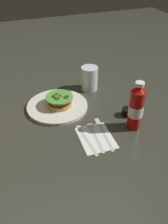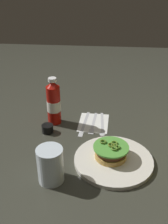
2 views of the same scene
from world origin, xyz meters
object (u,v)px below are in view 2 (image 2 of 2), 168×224
object	(u,v)px
burger_sandwich	(111,152)
fork_utensil	(93,124)
napkin	(94,123)
condiment_cup	(48,129)
spoon_utensil	(102,126)
dinner_plate	(112,160)
butter_knife	(84,124)
ketchup_bottle	(54,103)
water_glass	(50,165)

from	to	relation	value
burger_sandwich	fork_utensil	world-z (taller)	burger_sandwich
napkin	fork_utensil	xyz separation A→B (m)	(0.02, -0.00, 0.00)
condiment_cup	spoon_utensil	xyz separation A→B (m)	(-0.06, 0.22, -0.01)
dinner_plate	butter_knife	xyz separation A→B (m)	(-0.23, -0.12, -0.00)
ketchup_bottle	spoon_utensil	xyz separation A→B (m)	(0.02, 0.21, -0.09)
water_glass	condiment_cup	bearing A→B (deg)	-165.14
dinner_plate	napkin	xyz separation A→B (m)	(-0.25, -0.08, -0.01)
ketchup_bottle	butter_knife	bearing A→B (deg)	83.55
fork_utensil	spoon_utensil	world-z (taller)	same
ketchup_bottle	water_glass	xyz separation A→B (m)	(0.35, 0.06, -0.03)
dinner_plate	butter_knife	world-z (taller)	dinner_plate
ketchup_bottle	butter_knife	xyz separation A→B (m)	(0.01, 0.13, -0.09)
water_glass	spoon_utensil	size ratio (longest dim) A/B	0.63
dinner_plate	butter_knife	distance (m)	0.26
dinner_plate	fork_utensil	distance (m)	0.25
water_glass	burger_sandwich	bearing A→B (deg)	120.94
burger_sandwich	ketchup_bottle	size ratio (longest dim) A/B	0.59
water_glass	butter_knife	bearing A→B (deg)	167.70
condiment_cup	butter_knife	distance (m)	0.16
condiment_cup	spoon_utensil	distance (m)	0.23
condiment_cup	butter_knife	xyz separation A→B (m)	(-0.06, 0.14, -0.01)
ketchup_bottle	fork_utensil	xyz separation A→B (m)	(0.01, 0.17, -0.09)
condiment_cup	fork_utensil	distance (m)	0.20
water_glass	fork_utensil	xyz separation A→B (m)	(-0.34, 0.11, -0.05)
ketchup_bottle	butter_knife	size ratio (longest dim) A/B	1.02
condiment_cup	fork_utensil	bearing A→B (deg)	111.36
dinner_plate	fork_utensil	world-z (taller)	dinner_plate
dinner_plate	burger_sandwich	xyz separation A→B (m)	(-0.01, -0.01, 0.03)
dinner_plate	water_glass	bearing A→B (deg)	-62.07
napkin	butter_knife	distance (m)	0.05
burger_sandwich	butter_knife	bearing A→B (deg)	-152.50
ketchup_bottle	butter_knife	distance (m)	0.16
butter_knife	fork_utensil	size ratio (longest dim) A/B	1.16
condiment_cup	fork_utensil	xyz separation A→B (m)	(-0.07, 0.18, -0.01)
condiment_cup	napkin	bearing A→B (deg)	115.98
napkin	spoon_utensil	xyz separation A→B (m)	(0.03, 0.04, 0.00)
burger_sandwich	fork_utensil	size ratio (longest dim) A/B	0.70
butter_knife	dinner_plate	bearing A→B (deg)	28.00
fork_utensil	spoon_utensil	distance (m)	0.04
burger_sandwich	spoon_utensil	bearing A→B (deg)	-170.66
napkin	butter_knife	bearing A→B (deg)	-58.56
water_glass	napkin	world-z (taller)	water_glass
water_glass	fork_utensil	bearing A→B (deg)	161.83
water_glass	fork_utensil	size ratio (longest dim) A/B	0.67
napkin	spoon_utensil	bearing A→B (deg)	52.28
ketchup_bottle	napkin	xyz separation A→B (m)	(-0.01, 0.17, -0.09)
napkin	spoon_utensil	size ratio (longest dim) A/B	0.85
napkin	fork_utensil	world-z (taller)	fork_utensil
burger_sandwich	water_glass	size ratio (longest dim) A/B	1.03
butter_knife	fork_utensil	xyz separation A→B (m)	(-0.01, 0.04, 0.00)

